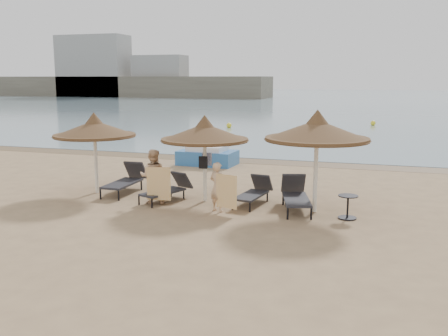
{
  "coord_description": "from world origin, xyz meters",
  "views": [
    {
      "loc": [
        5.42,
        -12.77,
        3.82
      ],
      "look_at": [
        0.99,
        1.2,
        1.15
      ],
      "focal_mm": 40.0,
      "sensor_mm": 36.0,
      "label": 1
    }
  ],
  "objects_px": {
    "pedal_boat": "(207,155)",
    "lounger_near_right": "(254,192)",
    "palapa_center": "(205,133)",
    "side_table": "(348,208)",
    "lounger_far_right": "(295,195)",
    "person_left": "(153,172)",
    "person_right": "(217,183)",
    "lounger_far_left": "(126,180)",
    "palapa_right": "(317,131)",
    "palapa_left": "(94,129)",
    "lounger_near_left": "(169,189)"
  },
  "relations": [
    {
      "from": "person_left",
      "to": "palapa_center",
      "type": "bearing_deg",
      "value": -166.05
    },
    {
      "from": "lounger_far_left",
      "to": "pedal_boat",
      "type": "xyz_separation_m",
      "value": [
        0.77,
        5.93,
        0.0
      ]
    },
    {
      "from": "person_left",
      "to": "lounger_near_right",
      "type": "bearing_deg",
      "value": -175.8
    },
    {
      "from": "palapa_right",
      "to": "lounger_far_right",
      "type": "distance_m",
      "value": 2.01
    },
    {
      "from": "palapa_center",
      "to": "pedal_boat",
      "type": "xyz_separation_m",
      "value": [
        -2.18,
        6.3,
        -1.72
      ]
    },
    {
      "from": "palapa_left",
      "to": "pedal_boat",
      "type": "relative_size",
      "value": 1.05
    },
    {
      "from": "palapa_center",
      "to": "side_table",
      "type": "height_order",
      "value": "palapa_center"
    },
    {
      "from": "lounger_far_right",
      "to": "side_table",
      "type": "height_order",
      "value": "lounger_far_right"
    },
    {
      "from": "lounger_near_right",
      "to": "side_table",
      "type": "xyz_separation_m",
      "value": [
        2.85,
        -0.85,
        -0.06
      ]
    },
    {
      "from": "palapa_right",
      "to": "lounger_far_right",
      "type": "bearing_deg",
      "value": 165.53
    },
    {
      "from": "person_right",
      "to": "lounger_far_left",
      "type": "bearing_deg",
      "value": 1.06
    },
    {
      "from": "lounger_near_right",
      "to": "side_table",
      "type": "bearing_deg",
      "value": -8.29
    },
    {
      "from": "lounger_far_left",
      "to": "lounger_far_right",
      "type": "bearing_deg",
      "value": -5.26
    },
    {
      "from": "palapa_left",
      "to": "lounger_far_right",
      "type": "bearing_deg",
      "value": -0.79
    },
    {
      "from": "palapa_center",
      "to": "lounger_far_left",
      "type": "bearing_deg",
      "value": 172.9
    },
    {
      "from": "palapa_left",
      "to": "pedal_boat",
      "type": "bearing_deg",
      "value": 74.96
    },
    {
      "from": "person_right",
      "to": "pedal_boat",
      "type": "bearing_deg",
      "value": -46.38
    },
    {
      "from": "lounger_far_right",
      "to": "side_table",
      "type": "relative_size",
      "value": 3.41
    },
    {
      "from": "palapa_left",
      "to": "lounger_near_left",
      "type": "bearing_deg",
      "value": -5.3
    },
    {
      "from": "lounger_near_right",
      "to": "person_left",
      "type": "xyz_separation_m",
      "value": [
        -2.98,
        -0.89,
        0.6
      ]
    },
    {
      "from": "pedal_boat",
      "to": "lounger_near_right",
      "type": "bearing_deg",
      "value": -55.53
    },
    {
      "from": "lounger_near_right",
      "to": "pedal_boat",
      "type": "distance_m",
      "value": 7.17
    },
    {
      "from": "palapa_center",
      "to": "lounger_far_right",
      "type": "bearing_deg",
      "value": -1.54
    },
    {
      "from": "lounger_far_left",
      "to": "person_left",
      "type": "height_order",
      "value": "person_left"
    },
    {
      "from": "lounger_far_left",
      "to": "lounger_near_right",
      "type": "height_order",
      "value": "lounger_far_left"
    },
    {
      "from": "lounger_far_left",
      "to": "person_right",
      "type": "height_order",
      "value": "person_right"
    },
    {
      "from": "lounger_far_right",
      "to": "pedal_boat",
      "type": "xyz_separation_m",
      "value": [
        -5.03,
        6.38,
        0.01
      ]
    },
    {
      "from": "person_right",
      "to": "side_table",
      "type": "bearing_deg",
      "value": -152.45
    },
    {
      "from": "palapa_center",
      "to": "lounger_near_right",
      "type": "height_order",
      "value": "palapa_center"
    },
    {
      "from": "palapa_center",
      "to": "lounger_far_right",
      "type": "distance_m",
      "value": 3.33
    },
    {
      "from": "palapa_left",
      "to": "person_right",
      "type": "xyz_separation_m",
      "value": [
        4.62,
        -1.05,
        -1.31
      ]
    },
    {
      "from": "palapa_right",
      "to": "lounger_far_left",
      "type": "height_order",
      "value": "palapa_right"
    },
    {
      "from": "person_left",
      "to": "person_right",
      "type": "distance_m",
      "value": 2.21
    },
    {
      "from": "person_right",
      "to": "lounger_far_right",
      "type": "bearing_deg",
      "value": -133.55
    },
    {
      "from": "palapa_center",
      "to": "person_right",
      "type": "bearing_deg",
      "value": -54.09
    },
    {
      "from": "side_table",
      "to": "person_left",
      "type": "height_order",
      "value": "person_left"
    },
    {
      "from": "pedal_boat",
      "to": "side_table",
      "type": "bearing_deg",
      "value": -43.53
    },
    {
      "from": "lounger_far_right",
      "to": "person_left",
      "type": "height_order",
      "value": "person_left"
    },
    {
      "from": "lounger_near_right",
      "to": "person_right",
      "type": "relative_size",
      "value": 1.14
    },
    {
      "from": "lounger_far_right",
      "to": "pedal_boat",
      "type": "distance_m",
      "value": 8.12
    },
    {
      "from": "side_table",
      "to": "person_left",
      "type": "relative_size",
      "value": 0.34
    },
    {
      "from": "palapa_right",
      "to": "lounger_near_right",
      "type": "relative_size",
      "value": 1.55
    },
    {
      "from": "palapa_left",
      "to": "person_right",
      "type": "relative_size",
      "value": 1.62
    },
    {
      "from": "palapa_right",
      "to": "lounger_far_right",
      "type": "height_order",
      "value": "palapa_right"
    },
    {
      "from": "pedal_boat",
      "to": "person_left",
      "type": "bearing_deg",
      "value": -80.75
    },
    {
      "from": "palapa_center",
      "to": "palapa_right",
      "type": "xyz_separation_m",
      "value": [
        3.43,
        -0.23,
        0.2
      ]
    },
    {
      "from": "lounger_near_left",
      "to": "person_right",
      "type": "bearing_deg",
      "value": -3.08
    },
    {
      "from": "palapa_left",
      "to": "palapa_center",
      "type": "xyz_separation_m",
      "value": [
        3.87,
        -0.02,
        0.0
      ]
    },
    {
      "from": "palapa_right",
      "to": "side_table",
      "type": "height_order",
      "value": "palapa_right"
    },
    {
      "from": "palapa_right",
      "to": "pedal_boat",
      "type": "distance_m",
      "value": 8.82
    }
  ]
}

